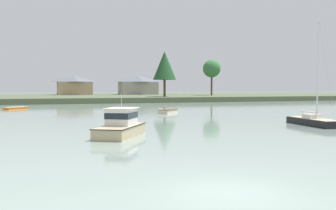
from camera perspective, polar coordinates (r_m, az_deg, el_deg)
ground_plane at (r=13.66m, az=8.58°, el=-12.06°), size 496.91×496.91×0.00m
far_shore_bank at (r=112.27m, az=-15.78°, el=1.04°), size 223.61×59.65×1.16m
dinghy_cream at (r=52.26m, az=0.03°, el=-1.00°), size 3.46×3.50×0.67m
dinghy_orange at (r=65.53m, az=-21.19°, el=-0.48°), size 3.82×3.46×0.52m
sailboat_black at (r=37.93m, az=20.29°, el=-2.47°), size 2.46×6.55×9.84m
cruiser_sand at (r=28.47m, az=-6.50°, el=-3.39°), size 5.02×6.53×3.83m
shore_tree_right at (r=95.49m, az=-0.50°, el=5.72°), size 5.61×5.61×10.96m
shore_tree_center_right at (r=109.30m, az=6.34°, el=5.23°), size 4.88×4.88×9.83m
cottage_behind_trees at (r=121.15m, az=-13.39°, el=2.82°), size 10.54×8.96×5.62m
cottage_near_water at (r=124.59m, az=-4.38°, el=2.93°), size 12.14×8.58×5.83m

